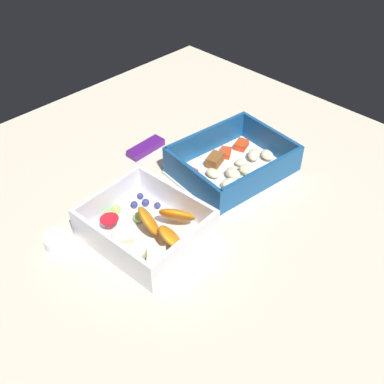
# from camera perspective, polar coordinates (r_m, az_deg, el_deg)

# --- Properties ---
(table_surface) EXTENTS (0.80, 0.80, 0.02)m
(table_surface) POSITION_cam_1_polar(r_m,az_deg,el_deg) (0.72, -0.10, -0.92)
(table_surface) COLOR beige
(table_surface) RESTS_ON ground
(pasta_container) EXTENTS (0.19, 0.16, 0.05)m
(pasta_container) POSITION_cam_1_polar(r_m,az_deg,el_deg) (0.74, 5.07, 3.29)
(pasta_container) COLOR white
(pasta_container) RESTS_ON table_surface
(fruit_bowl) EXTENTS (0.14, 0.16, 0.06)m
(fruit_bowl) POSITION_cam_1_polar(r_m,az_deg,el_deg) (0.63, -5.54, -4.45)
(fruit_bowl) COLOR white
(fruit_bowl) RESTS_ON table_surface
(candy_bar) EXTENTS (0.07, 0.03, 0.01)m
(candy_bar) POSITION_cam_1_polar(r_m,az_deg,el_deg) (0.80, -5.76, 5.50)
(candy_bar) COLOR #51197A
(candy_bar) RESTS_ON table_surface
(paper_cup_liner) EXTENTS (0.04, 0.04, 0.02)m
(paper_cup_liner) POSITION_cam_1_polar(r_m,az_deg,el_deg) (0.66, -16.38, -5.79)
(paper_cup_liner) COLOR white
(paper_cup_liner) RESTS_ON table_surface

